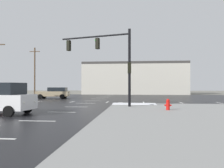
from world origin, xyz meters
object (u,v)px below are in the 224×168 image
Objects in this scene: fire_hydrant at (168,104)px; traffic_signal_mast at (109,55)px; sedan_tan at (54,93)px; utility_pole_distant at (35,70)px.

traffic_signal_mast is at bearing 147.12° from fire_hydrant.
sedan_tan is (-9.28, 12.22, -3.60)m from traffic_signal_mast.
traffic_signal_mast is 8.09× the size of fire_hydrant.
utility_pole_distant reaches higher than sedan_tan.
fire_hydrant is 38.03m from utility_pole_distant.
utility_pole_distant reaches higher than fire_hydrant.
fire_hydrant is at bearing 162.44° from traffic_signal_mast.
traffic_signal_mast is 0.66× the size of utility_pole_distant.
sedan_tan is at bearing -57.00° from utility_pole_distant.
traffic_signal_mast is 15.76m from sedan_tan.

